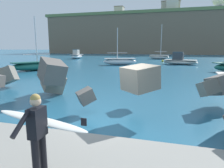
# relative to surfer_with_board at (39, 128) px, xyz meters

# --- Properties ---
(ground_plane) EXTENTS (400.00, 400.00, 0.00)m
(ground_plane) POSITION_rel_surfer_with_board_xyz_m (0.55, 3.95, -1.28)
(ground_plane) COLOR #235B7A
(breakwater_jetty) EXTENTS (32.53, 7.04, 2.60)m
(breakwater_jetty) POSITION_rel_surfer_with_board_xyz_m (-3.47, 5.78, -0.04)
(breakwater_jetty) COLOR #3D3A38
(breakwater_jetty) RESTS_ON ground
(surfer_with_board) EXTENTS (2.10, 1.16, 1.78)m
(surfer_with_board) POSITION_rel_surfer_with_board_xyz_m (0.00, 0.00, 0.00)
(surfer_with_board) COLOR black
(surfer_with_board) RESTS_ON walkway_path
(boat_near_left) EXTENTS (2.53, 5.62, 2.38)m
(boat_near_left) POSITION_rel_surfer_with_board_xyz_m (-19.89, 43.38, -0.52)
(boat_near_left) COLOR white
(boat_near_left) RESTS_ON ground
(boat_near_right) EXTENTS (5.76, 3.47, 5.94)m
(boat_near_right) POSITION_rel_surfer_with_board_xyz_m (-5.11, 28.62, -0.68)
(boat_near_right) COLOR white
(boat_near_right) RESTS_ON ground
(boat_mid_centre) EXTENTS (4.95, 2.30, 8.19)m
(boat_mid_centre) POSITION_rel_surfer_with_board_xyz_m (0.43, 46.84, -0.72)
(boat_mid_centre) COLOR beige
(boat_mid_centre) RESTS_ON ground
(boat_mid_right) EXTENTS (4.55, 5.65, 6.58)m
(boat_mid_right) POSITION_rel_surfer_with_board_xyz_m (-13.64, 18.07, -0.68)
(boat_mid_right) COLOR #1E6656
(boat_mid_right) RESTS_ON ground
(boat_far_right) EXTENTS (5.95, 3.28, 2.13)m
(boat_far_right) POSITION_rel_surfer_with_board_xyz_m (4.48, 32.17, -0.63)
(boat_far_right) COLOR beige
(boat_far_right) RESTS_ON ground
(mooring_buoy_inner) EXTENTS (0.44, 0.44, 0.44)m
(mooring_buoy_inner) POSITION_rel_surfer_with_board_xyz_m (1.53, 37.53, -1.06)
(mooring_buoy_inner) COLOR yellow
(mooring_buoy_inner) RESTS_ON ground
(headland_bluff) EXTENTS (95.76, 32.21, 17.65)m
(headland_bluff) POSITION_rel_surfer_with_board_xyz_m (-4.74, 96.11, 7.57)
(headland_bluff) COLOR #756651
(headland_bluff) RESTS_ON ground
(radar_dome) EXTENTS (6.64, 6.64, 9.67)m
(radar_dome) POSITION_rel_surfer_with_board_xyz_m (23.70, 99.34, 21.71)
(radar_dome) COLOR silver
(radar_dome) RESTS_ON headland_bluff
(station_building_west) EXTENTS (4.98, 6.92, 6.02)m
(station_building_west) POSITION_rel_surfer_with_board_xyz_m (3.25, 87.07, 19.40)
(station_building_west) COLOR beige
(station_building_west) RESTS_ON headland_bluff
(station_building_central) EXTENTS (8.37, 5.09, 5.24)m
(station_building_central) POSITION_rel_surfer_with_board_xyz_m (2.62, 93.40, 19.00)
(station_building_central) COLOR #B2ADA3
(station_building_central) RESTS_ON headland_bluff
(station_building_east) EXTENTS (4.77, 5.34, 6.50)m
(station_building_east) POSITION_rel_surfer_with_board_xyz_m (-23.69, 105.13, 19.63)
(station_building_east) COLOR #B2ADA3
(station_building_east) RESTS_ON headland_bluff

